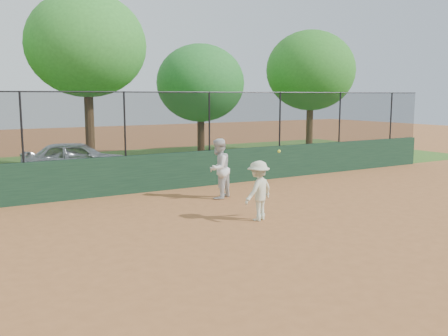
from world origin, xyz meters
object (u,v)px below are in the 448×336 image
player_main (258,191)px  tree_3 (201,83)px  tree_4 (311,71)px  player_second (218,169)px  tree_2 (87,45)px  parked_car (77,159)px

player_main → tree_3: size_ratio=0.32×
tree_3 → player_main: bearing=-112.0°
tree_4 → player_second: bearing=-143.0°
tree_2 → tree_3: 6.62m
player_main → tree_2: bearing=97.7°
parked_car → tree_2: (0.75, 0.75, 4.31)m
parked_car → tree_2: bearing=-25.9°
parked_car → tree_4: 13.11m
player_main → tree_2: (-1.33, 9.80, 4.25)m
parked_car → tree_4: size_ratio=0.63×
parked_car → player_second: 6.77m
tree_4 → tree_3: bearing=164.3°
player_second → player_main: bearing=47.4°
parked_car → tree_4: bearing=-65.2°
player_second → tree_4: tree_4 is taller
parked_car → player_second: (2.57, -6.26, 0.22)m
tree_3 → parked_car: bearing=-157.6°
player_second → tree_2: (-1.82, 7.01, 4.09)m
tree_3 → tree_4: tree_4 is taller
player_main → tree_4: tree_4 is taller
tree_3 → tree_4: 5.90m
parked_car → tree_3: size_ratio=0.72×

